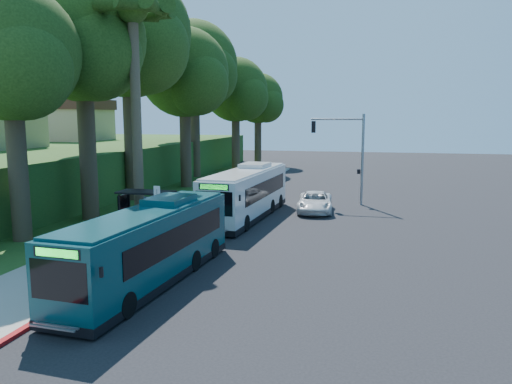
% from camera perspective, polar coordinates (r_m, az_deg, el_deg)
% --- Properties ---
extents(ground, '(140.00, 140.00, 0.00)m').
position_cam_1_polar(ground, '(30.38, 2.24, -4.31)').
color(ground, black).
rests_on(ground, ground).
extents(sidewalk, '(4.50, 70.00, 0.12)m').
position_cam_1_polar(sidewalk, '(32.54, -10.49, -3.47)').
color(sidewalk, gray).
rests_on(sidewalk, ground).
extents(red_curb, '(0.25, 30.00, 0.13)m').
position_cam_1_polar(red_curb, '(28.07, -9.49, -5.37)').
color(red_curb, maroon).
rests_on(red_curb, ground).
extents(grass_verge, '(8.00, 70.00, 0.06)m').
position_cam_1_polar(grass_verge, '(39.45, -15.14, -1.56)').
color(grass_verge, '#234719').
rests_on(grass_verge, ground).
extents(bus_shelter, '(3.20, 1.51, 2.55)m').
position_cam_1_polar(bus_shelter, '(29.66, -12.74, -1.27)').
color(bus_shelter, black).
rests_on(bus_shelter, ground).
extents(stop_sign_pole, '(0.35, 0.06, 3.17)m').
position_cam_1_polar(stop_sign_pole, '(26.92, -11.21, -1.62)').
color(stop_sign_pole, gray).
rests_on(stop_sign_pole, ground).
extents(traffic_signal_pole, '(4.10, 0.30, 7.00)m').
position_cam_1_polar(traffic_signal_pole, '(39.17, 10.61, 5.00)').
color(traffic_signal_pole, gray).
rests_on(traffic_signal_pole, ground).
extents(palm_tree, '(4.20, 4.20, 14.40)m').
position_cam_1_polar(palm_tree, '(31.38, -13.90, 18.63)').
color(palm_tree, '#4C3F2D').
rests_on(palm_tree, ground).
extents(hillside_backdrop, '(24.00, 60.00, 8.80)m').
position_cam_1_polar(hillside_backdrop, '(54.72, -22.48, 3.40)').
color(hillside_backdrop, '#234719').
rests_on(hillside_backdrop, ground).
extents(tree_0, '(8.40, 8.00, 15.70)m').
position_cam_1_polar(tree_0, '(34.51, -19.09, 15.50)').
color(tree_0, '#382B1E').
rests_on(tree_0, ground).
extents(tree_1, '(10.50, 10.00, 18.26)m').
position_cam_1_polar(tree_1, '(42.09, -14.30, 16.47)').
color(tree_1, '#382B1E').
rests_on(tree_1, ground).
extents(tree_2, '(8.82, 8.40, 15.12)m').
position_cam_1_polar(tree_2, '(48.50, -8.11, 12.89)').
color(tree_2, '#382B1E').
rests_on(tree_2, ground).
extents(tree_3, '(10.08, 9.60, 17.28)m').
position_cam_1_polar(tree_3, '(56.78, -7.02, 13.79)').
color(tree_3, '#382B1E').
rests_on(tree_3, ground).
extents(tree_4, '(8.40, 8.00, 14.14)m').
position_cam_1_polar(tree_4, '(63.46, -2.27, 11.26)').
color(tree_4, '#382B1E').
rests_on(tree_4, ground).
extents(tree_5, '(7.35, 7.00, 12.86)m').
position_cam_1_polar(tree_5, '(70.93, 0.29, 10.37)').
color(tree_5, '#382B1E').
rests_on(tree_5, ground).
extents(tree_6, '(7.56, 7.20, 13.74)m').
position_cam_1_polar(tree_6, '(29.78, -26.16, 13.38)').
color(tree_6, '#382B1E').
rests_on(tree_6, ground).
extents(white_bus, '(3.26, 12.02, 3.54)m').
position_cam_1_polar(white_bus, '(33.65, -1.03, -0.04)').
color(white_bus, silver).
rests_on(white_bus, ground).
extents(teal_bus, '(3.13, 11.24, 3.31)m').
position_cam_1_polar(teal_bus, '(21.05, -11.92, -5.80)').
color(teal_bus, '#0B363D').
rests_on(teal_bus, ground).
extents(pickup, '(2.84, 5.36, 1.44)m').
position_cam_1_polar(pickup, '(36.09, 6.75, -1.13)').
color(pickup, silver).
rests_on(pickup, ground).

